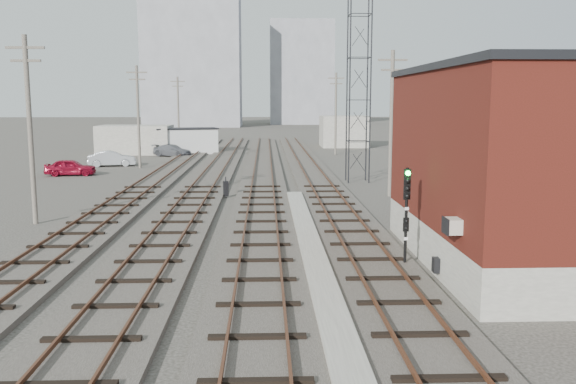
{
  "coord_description": "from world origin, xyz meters",
  "views": [
    {
      "loc": [
        -1.27,
        -9.57,
        5.93
      ],
      "look_at": [
        -0.36,
        15.32,
        2.2
      ],
      "focal_mm": 38.0,
      "sensor_mm": 36.0,
      "label": 1
    }
  ],
  "objects_px": {
    "signal_mast": "(406,211)",
    "car_grey": "(172,150)",
    "site_trailer": "(187,141)",
    "car_silver": "(112,159)",
    "car_red": "(71,167)",
    "switch_stand": "(226,188)"
  },
  "relations": [
    {
      "from": "switch_stand",
      "to": "site_trailer",
      "type": "distance_m",
      "value": 32.51
    },
    {
      "from": "site_trailer",
      "to": "car_red",
      "type": "relative_size",
      "value": 1.9
    },
    {
      "from": "signal_mast",
      "to": "site_trailer",
      "type": "xyz_separation_m",
      "value": [
        -13.91,
        48.27,
        -0.59
      ]
    },
    {
      "from": "car_red",
      "to": "signal_mast",
      "type": "bearing_deg",
      "value": -149.65
    },
    {
      "from": "signal_mast",
      "to": "car_silver",
      "type": "distance_m",
      "value": 39.94
    },
    {
      "from": "car_red",
      "to": "car_silver",
      "type": "height_order",
      "value": "car_silver"
    },
    {
      "from": "car_red",
      "to": "car_grey",
      "type": "relative_size",
      "value": 0.89
    },
    {
      "from": "site_trailer",
      "to": "car_silver",
      "type": "distance_m",
      "value": 14.19
    },
    {
      "from": "signal_mast",
      "to": "car_silver",
      "type": "height_order",
      "value": "signal_mast"
    },
    {
      "from": "signal_mast",
      "to": "switch_stand",
      "type": "xyz_separation_m",
      "value": [
        -7.46,
        16.43,
        -1.49
      ]
    },
    {
      "from": "switch_stand",
      "to": "car_silver",
      "type": "bearing_deg",
      "value": 101.3
    },
    {
      "from": "signal_mast",
      "to": "car_grey",
      "type": "distance_m",
      "value": 47.43
    },
    {
      "from": "site_trailer",
      "to": "car_silver",
      "type": "xyz_separation_m",
      "value": [
        -5.14,
        -13.2,
        -0.77
      ]
    },
    {
      "from": "switch_stand",
      "to": "car_silver",
      "type": "distance_m",
      "value": 21.96
    },
    {
      "from": "switch_stand",
      "to": "site_trailer",
      "type": "relative_size",
      "value": 0.16
    },
    {
      "from": "switch_stand",
      "to": "car_red",
      "type": "height_order",
      "value": "car_red"
    },
    {
      "from": "car_red",
      "to": "car_grey",
      "type": "height_order",
      "value": "car_red"
    },
    {
      "from": "switch_stand",
      "to": "car_red",
      "type": "xyz_separation_m",
      "value": [
        -13.16,
        11.67,
        0.1
      ]
    },
    {
      "from": "switch_stand",
      "to": "signal_mast",
      "type": "bearing_deg",
      "value": -86.16
    },
    {
      "from": "switch_stand",
      "to": "site_trailer",
      "type": "xyz_separation_m",
      "value": [
        -6.46,
        31.85,
        0.9
      ]
    },
    {
      "from": "car_grey",
      "to": "car_silver",
      "type": "bearing_deg",
      "value": -175.16
    },
    {
      "from": "car_silver",
      "to": "car_red",
      "type": "bearing_deg",
      "value": 155.51
    }
  ]
}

